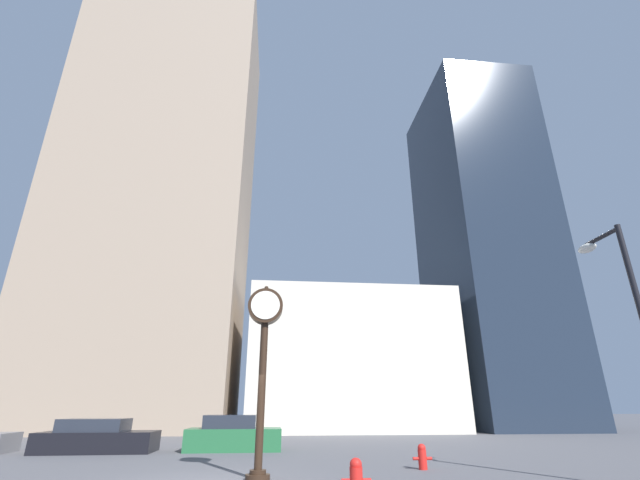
{
  "coord_description": "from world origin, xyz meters",
  "views": [
    {
      "loc": [
        1.49,
        -11.62,
        1.69
      ],
      "look_at": [
        3.78,
        10.8,
        10.51
      ],
      "focal_mm": 24.0,
      "sensor_mm": 36.0,
      "label": 1
    }
  ],
  "objects_px": {
    "car_green": "(233,435)",
    "fire_hydrant_near": "(422,456)",
    "street_lamp_right": "(626,305)",
    "car_black": "(97,438)",
    "street_clock": "(264,340)",
    "fire_hydrant_far": "(356,477)"
  },
  "relations": [
    {
      "from": "street_clock",
      "to": "fire_hydrant_near",
      "type": "xyz_separation_m",
      "value": [
        4.72,
        1.36,
        -3.09
      ]
    },
    {
      "from": "car_black",
      "to": "street_clock",
      "type": "bearing_deg",
      "value": -49.08
    },
    {
      "from": "car_black",
      "to": "fire_hydrant_near",
      "type": "relative_size",
      "value": 6.49
    },
    {
      "from": "car_green",
      "to": "fire_hydrant_far",
      "type": "bearing_deg",
      "value": -72.54
    },
    {
      "from": "fire_hydrant_near",
      "to": "fire_hydrant_far",
      "type": "bearing_deg",
      "value": -124.31
    },
    {
      "from": "car_black",
      "to": "street_lamp_right",
      "type": "distance_m",
      "value": 18.85
    },
    {
      "from": "fire_hydrant_far",
      "to": "street_lamp_right",
      "type": "distance_m",
      "value": 7.87
    },
    {
      "from": "car_green",
      "to": "fire_hydrant_far",
      "type": "xyz_separation_m",
      "value": [
        3.34,
        -10.24,
        -0.22
      ]
    },
    {
      "from": "fire_hydrant_near",
      "to": "street_lamp_right",
      "type": "bearing_deg",
      "value": -42.35
    },
    {
      "from": "car_black",
      "to": "fire_hydrant_far",
      "type": "relative_size",
      "value": 6.1
    },
    {
      "from": "car_green",
      "to": "fire_hydrant_near",
      "type": "xyz_separation_m",
      "value": [
        6.01,
        -6.32,
        -0.24
      ]
    },
    {
      "from": "car_green",
      "to": "fire_hydrant_near",
      "type": "relative_size",
      "value": 5.68
    },
    {
      "from": "car_black",
      "to": "fire_hydrant_near",
      "type": "xyz_separation_m",
      "value": [
        11.36,
        -6.05,
        -0.18
      ]
    },
    {
      "from": "car_green",
      "to": "street_lamp_right",
      "type": "xyz_separation_m",
      "value": [
        10.28,
        -10.21,
        3.48
      ]
    },
    {
      "from": "fire_hydrant_near",
      "to": "street_lamp_right",
      "type": "height_order",
      "value": "street_lamp_right"
    },
    {
      "from": "car_black",
      "to": "street_lamp_right",
      "type": "xyz_separation_m",
      "value": [
        15.63,
        -9.94,
        3.53
      ]
    },
    {
      "from": "car_black",
      "to": "car_green",
      "type": "relative_size",
      "value": 1.14
    },
    {
      "from": "fire_hydrant_near",
      "to": "car_black",
      "type": "bearing_deg",
      "value": 151.98
    },
    {
      "from": "street_clock",
      "to": "fire_hydrant_far",
      "type": "bearing_deg",
      "value": -51.38
    },
    {
      "from": "street_clock",
      "to": "car_green",
      "type": "height_order",
      "value": "street_clock"
    },
    {
      "from": "street_clock",
      "to": "fire_hydrant_near",
      "type": "bearing_deg",
      "value": 16.07
    },
    {
      "from": "street_clock",
      "to": "fire_hydrant_near",
      "type": "height_order",
      "value": "street_clock"
    }
  ]
}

